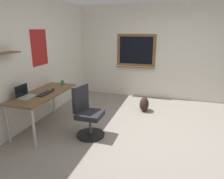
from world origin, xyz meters
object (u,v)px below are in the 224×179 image
(desk, at_px, (44,96))
(office_chair, at_px, (87,115))
(laptop, at_px, (25,94))
(coffee_mug, at_px, (63,82))
(keyboard, at_px, (45,94))
(computer_mouse, at_px, (53,89))
(backpack, at_px, (144,104))

(desk, xyz_separation_m, office_chair, (-0.06, -0.94, -0.26))
(office_chair, xyz_separation_m, laptop, (-0.28, 1.09, 0.38))
(desk, xyz_separation_m, coffee_mug, (0.68, -0.03, 0.12))
(office_chair, bearing_deg, keyboard, 90.88)
(office_chair, relative_size, laptop, 3.06)
(computer_mouse, bearing_deg, backpack, -53.61)
(laptop, xyz_separation_m, backpack, (1.80, -1.93, -0.62))
(desk, xyz_separation_m, computer_mouse, (0.20, -0.08, 0.09))
(laptop, relative_size, keyboard, 0.84)
(keyboard, bearing_deg, desk, 46.05)
(desk, bearing_deg, coffee_mug, -2.58)
(backpack, bearing_deg, coffee_mug, 113.95)
(desk, relative_size, laptop, 5.01)
(office_chair, height_order, coffee_mug, office_chair)
(keyboard, relative_size, coffee_mug, 4.02)
(laptop, bearing_deg, computer_mouse, -22.88)
(coffee_mug, relative_size, backpack, 0.27)
(laptop, bearing_deg, keyboard, -40.60)
(office_chair, distance_m, coffee_mug, 1.23)
(office_chair, distance_m, laptop, 1.19)
(keyboard, height_order, coffee_mug, coffee_mug)
(keyboard, bearing_deg, laptop, 139.40)
(laptop, distance_m, keyboard, 0.36)
(coffee_mug, bearing_deg, computer_mouse, -173.98)
(office_chair, bearing_deg, desk, 86.07)
(computer_mouse, relative_size, coffee_mug, 1.13)
(keyboard, xyz_separation_m, coffee_mug, (0.75, 0.05, 0.04))
(office_chair, xyz_separation_m, backpack, (1.52, -0.84, -0.24))
(computer_mouse, distance_m, backpack, 2.18)
(laptop, xyz_separation_m, computer_mouse, (0.55, -0.23, -0.04))
(desk, height_order, keyboard, keyboard)
(desk, distance_m, laptop, 0.40)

